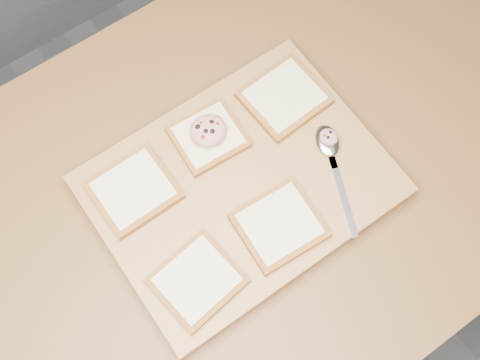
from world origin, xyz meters
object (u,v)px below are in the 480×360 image
at_px(tuna_salad_dollop, 208,130).
at_px(spoon, 330,149).
at_px(cutting_board, 240,187).
at_px(bread_far_center, 208,137).

distance_m(tuna_salad_dollop, spoon, 0.20).
xyz_separation_m(cutting_board, tuna_salad_dollop, (0.00, 0.10, 0.05)).
distance_m(cutting_board, spoon, 0.16).
bearing_deg(cutting_board, bread_far_center, 88.58).
relative_size(tuna_salad_dollop, spoon, 0.32).
bearing_deg(cutting_board, spoon, -13.69).
relative_size(bread_far_center, tuna_salad_dollop, 1.90).
distance_m(cutting_board, bread_far_center, 0.10).
bearing_deg(cutting_board, tuna_salad_dollop, 88.02).
bearing_deg(tuna_salad_dollop, spoon, -41.29).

